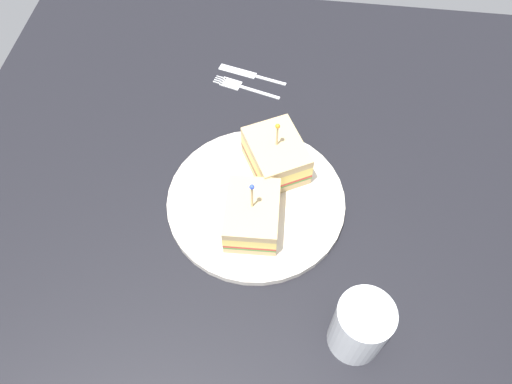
{
  "coord_description": "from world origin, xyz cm",
  "views": [
    {
      "loc": [
        -39.39,
        -4.9,
        65.09
      ],
      "look_at": [
        0.0,
        0.0,
        3.17
      ],
      "focal_mm": 35.1,
      "sensor_mm": 36.0,
      "label": 1
    }
  ],
  "objects_px": {
    "sandwich_half_front": "(252,215)",
    "sandwich_half_back": "(276,156)",
    "fork": "(239,86)",
    "plate": "(256,201)",
    "knife": "(248,74)",
    "drink_glass": "(359,328)"
  },
  "relations": [
    {
      "from": "sandwich_half_front",
      "to": "sandwich_half_back",
      "type": "height_order",
      "value": "sandwich_half_front"
    },
    {
      "from": "drink_glass",
      "to": "knife",
      "type": "relative_size",
      "value": 0.77
    },
    {
      "from": "sandwich_half_front",
      "to": "fork",
      "type": "xyz_separation_m",
      "value": [
        0.28,
        0.06,
        -0.04
      ]
    },
    {
      "from": "knife",
      "to": "plate",
      "type": "bearing_deg",
      "value": -170.01
    },
    {
      "from": "sandwich_half_front",
      "to": "fork",
      "type": "distance_m",
      "value": 0.29
    },
    {
      "from": "fork",
      "to": "plate",
      "type": "bearing_deg",
      "value": -165.88
    },
    {
      "from": "sandwich_half_front",
      "to": "drink_glass",
      "type": "distance_m",
      "value": 0.21
    },
    {
      "from": "plate",
      "to": "knife",
      "type": "relative_size",
      "value": 2.11
    },
    {
      "from": "sandwich_half_front",
      "to": "knife",
      "type": "relative_size",
      "value": 0.81
    },
    {
      "from": "plate",
      "to": "sandwich_half_back",
      "type": "distance_m",
      "value": 0.08
    },
    {
      "from": "plate",
      "to": "knife",
      "type": "xyz_separation_m",
      "value": [
        0.27,
        0.05,
        -0.0
      ]
    },
    {
      "from": "knife",
      "to": "drink_glass",
      "type": "bearing_deg",
      "value": -156.59
    },
    {
      "from": "plate",
      "to": "sandwich_half_front",
      "type": "height_order",
      "value": "sandwich_half_front"
    },
    {
      "from": "sandwich_half_front",
      "to": "sandwich_half_back",
      "type": "distance_m",
      "value": 0.11
    },
    {
      "from": "plate",
      "to": "drink_glass",
      "type": "relative_size",
      "value": 2.73
    },
    {
      "from": "sandwich_half_back",
      "to": "fork",
      "type": "height_order",
      "value": "sandwich_half_back"
    },
    {
      "from": "plate",
      "to": "drink_glass",
      "type": "xyz_separation_m",
      "value": [
        -0.19,
        -0.15,
        0.04
      ]
    },
    {
      "from": "drink_glass",
      "to": "fork",
      "type": "xyz_separation_m",
      "value": [
        0.43,
        0.21,
        -0.04
      ]
    },
    {
      "from": "sandwich_half_front",
      "to": "drink_glass",
      "type": "bearing_deg",
      "value": -133.73
    },
    {
      "from": "sandwich_half_front",
      "to": "knife",
      "type": "bearing_deg",
      "value": 8.46
    },
    {
      "from": "drink_glass",
      "to": "fork",
      "type": "bearing_deg",
      "value": 26.29
    },
    {
      "from": "sandwich_half_back",
      "to": "drink_glass",
      "type": "height_order",
      "value": "sandwich_half_back"
    }
  ]
}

